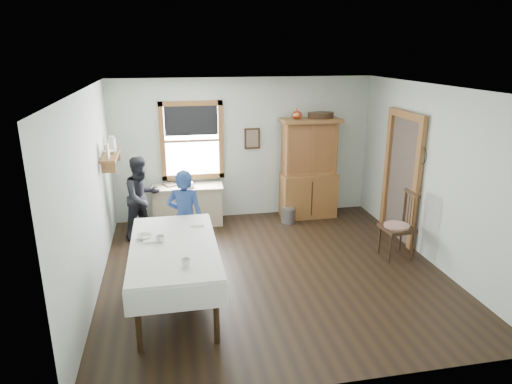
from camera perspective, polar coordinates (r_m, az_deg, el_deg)
room at (r=6.49m, az=2.25°, el=0.89°), size 5.01×5.01×2.70m
window at (r=8.66m, az=-8.03°, el=6.91°), size 1.18×0.07×1.48m
doorway at (r=8.18m, az=17.81°, el=2.21°), size 0.09×1.14×2.22m
wall_shelf at (r=7.81m, az=-17.70°, el=4.63°), size 0.24×1.00×0.44m
framed_picture at (r=8.81m, az=-0.47°, el=6.69°), size 0.30×0.04×0.40m
rug_beater at (r=7.59m, az=20.12°, el=5.17°), size 0.01×0.27×0.27m
work_counter at (r=8.71m, az=-8.49°, el=-1.63°), size 1.34×0.57×0.75m
china_hutch at (r=8.92m, az=6.64°, el=2.91°), size 1.15×0.56×1.94m
dining_table at (r=6.05m, az=-10.04°, el=-10.15°), size 1.12×2.12×0.85m
spindle_chair at (r=7.54m, az=17.26°, el=-3.96°), size 0.54×0.54×1.10m
pail at (r=8.79m, az=4.07°, el=-2.93°), size 0.34×0.34×0.28m
wicker_basket at (r=8.98m, az=4.53°, el=-2.71°), size 0.43×0.38×0.21m
woman_blue at (r=7.02m, az=-8.83°, el=-3.62°), size 0.58×0.45×1.39m
figure_dark at (r=8.21m, az=-14.03°, el=-0.99°), size 0.83×0.80×1.34m
table_cup_a at (r=5.94m, az=-11.86°, el=-5.77°), size 0.12×0.12×0.09m
table_cup_b at (r=5.25m, az=-8.76°, el=-8.75°), size 0.12×0.12×0.10m
table_bowl at (r=6.10m, az=-13.87°, el=-5.45°), size 0.27×0.27×0.06m
counter_book at (r=8.66m, az=-11.35°, el=0.80°), size 0.26×0.29×0.02m
counter_bowl at (r=8.49m, az=-8.23°, el=0.75°), size 0.19×0.19×0.06m
shelf_bowl at (r=7.82m, az=-17.71°, el=4.82°), size 0.22×0.22×0.05m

